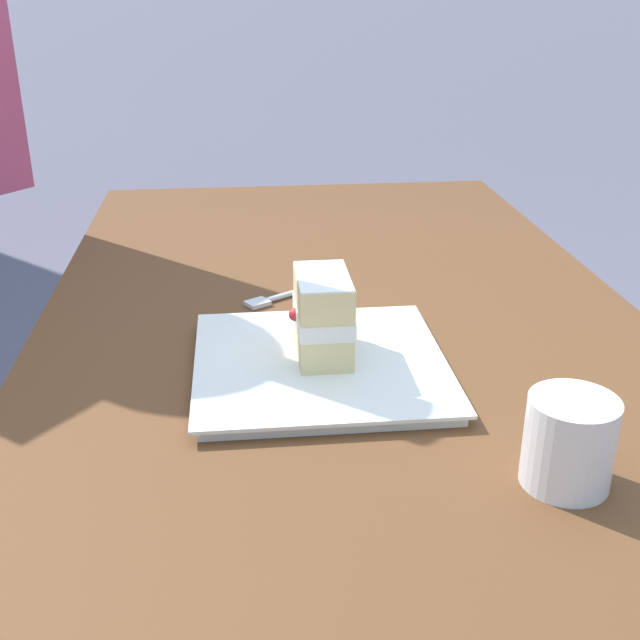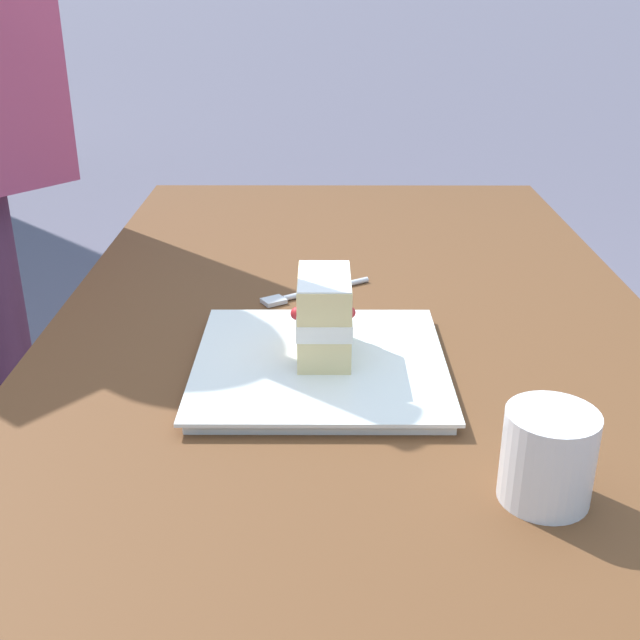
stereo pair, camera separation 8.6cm
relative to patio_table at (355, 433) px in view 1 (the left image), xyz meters
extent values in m
cylinder|color=brown|center=(0.76, -0.34, -0.30)|extent=(0.07, 0.07, 0.73)
cylinder|color=brown|center=(0.76, 0.34, -0.30)|extent=(0.07, 0.07, 0.73)
cube|color=brown|center=(0.00, 0.00, 0.08)|extent=(1.64, 0.79, 0.04)
cube|color=white|center=(-0.03, 0.05, 0.11)|extent=(0.27, 0.27, 0.01)
cube|color=white|center=(-0.03, 0.05, 0.12)|extent=(0.28, 0.28, 0.00)
cube|color=#EAD18C|center=(-0.02, 0.04, 0.14)|extent=(0.10, 0.06, 0.04)
cube|color=white|center=(-0.02, 0.04, 0.17)|extent=(0.10, 0.06, 0.02)
sphere|color=red|center=(-0.01, 0.01, 0.16)|extent=(0.01, 0.01, 0.01)
sphere|color=red|center=(-0.01, 0.07, 0.17)|extent=(0.02, 0.02, 0.02)
sphere|color=red|center=(-0.01, 0.02, 0.17)|extent=(0.01, 0.01, 0.01)
cube|color=#EAD18C|center=(-0.02, 0.04, 0.19)|extent=(0.10, 0.06, 0.04)
cube|color=white|center=(-0.02, 0.04, 0.21)|extent=(0.10, 0.06, 0.00)
cylinder|color=silver|center=(0.21, 0.04, 0.11)|extent=(0.08, 0.12, 0.01)
cube|color=silver|center=(0.17, 0.11, 0.11)|extent=(0.04, 0.04, 0.01)
cylinder|color=white|center=(-0.26, -0.15, 0.14)|extent=(0.08, 0.08, 0.08)
cylinder|color=black|center=(-0.26, -0.15, 0.18)|extent=(0.07, 0.07, 0.00)
camera|label=1|loc=(-0.82, 0.13, 0.52)|focal=44.19mm
camera|label=2|loc=(-0.82, 0.04, 0.52)|focal=44.19mm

